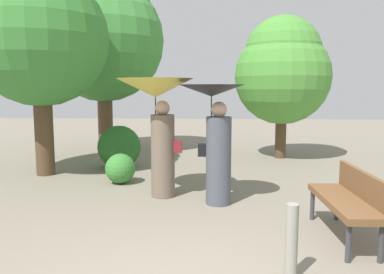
# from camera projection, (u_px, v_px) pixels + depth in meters

# --- Properties ---
(person_left) EXTENTS (1.27, 1.27, 1.99)m
(person_left) POSITION_uv_depth(u_px,v_px,m) (158.00, 109.00, 6.38)
(person_left) COLOR #6B5B4C
(person_left) RESTS_ON ground
(person_right) EXTENTS (1.03, 1.03, 1.89)m
(person_right) POSITION_uv_depth(u_px,v_px,m) (215.00, 128.00, 5.99)
(person_right) COLOR #474C56
(person_right) RESTS_ON ground
(park_bench) EXTENTS (0.53, 1.51, 0.83)m
(park_bench) POSITION_uv_depth(u_px,v_px,m) (350.00, 198.00, 4.66)
(park_bench) COLOR #38383D
(park_bench) RESTS_ON ground
(tree_near_left) EXTENTS (3.41, 3.41, 5.36)m
(tree_near_left) POSITION_uv_depth(u_px,v_px,m) (103.00, 31.00, 10.73)
(tree_near_left) COLOR brown
(tree_near_left) RESTS_ON ground
(tree_near_right) EXTENTS (2.46, 2.46, 3.67)m
(tree_near_right) POSITION_uv_depth(u_px,v_px,m) (283.00, 70.00, 9.90)
(tree_near_right) COLOR #4C3823
(tree_near_right) RESTS_ON ground
(tree_mid_left) EXTENTS (2.80, 2.80, 4.73)m
(tree_mid_left) POSITION_uv_depth(u_px,v_px,m) (39.00, 26.00, 7.82)
(tree_mid_left) COLOR #4C3823
(tree_mid_left) RESTS_ON ground
(bush_path_left) EXTENTS (0.99, 0.99, 0.99)m
(bush_path_left) POSITION_uv_depth(u_px,v_px,m) (119.00, 147.00, 8.80)
(bush_path_left) COLOR #235B23
(bush_path_left) RESTS_ON ground
(bush_path_right) EXTENTS (0.58, 0.58, 0.58)m
(bush_path_right) POSITION_uv_depth(u_px,v_px,m) (120.00, 169.00, 7.41)
(bush_path_right) COLOR #387F33
(bush_path_right) RESTS_ON ground
(path_marker_post) EXTENTS (0.12, 0.12, 0.74)m
(path_marker_post) POSITION_uv_depth(u_px,v_px,m) (291.00, 242.00, 3.68)
(path_marker_post) COLOR gray
(path_marker_post) RESTS_ON ground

